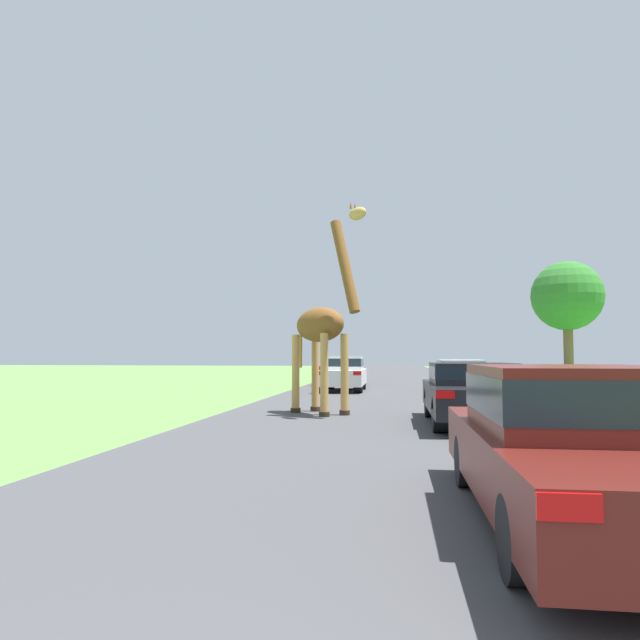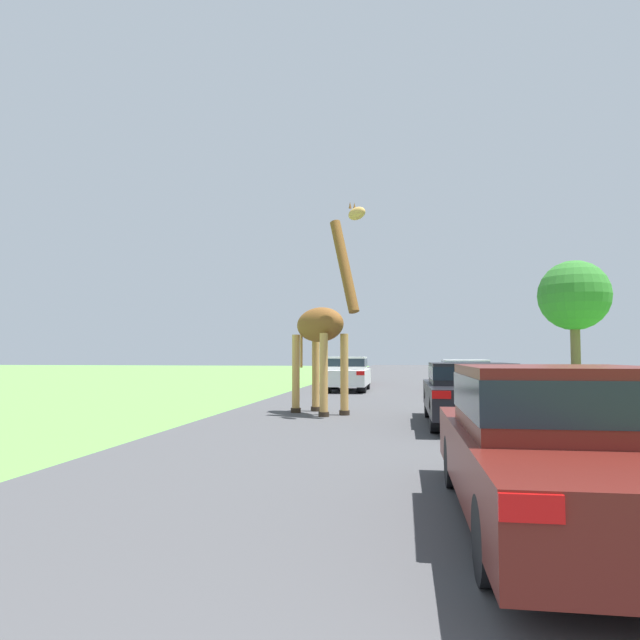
# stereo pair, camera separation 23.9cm
# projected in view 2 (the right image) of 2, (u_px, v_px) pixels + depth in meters

# --- Properties ---
(road) EXTENTS (8.39, 120.00, 0.00)m
(road) POSITION_uv_depth(u_px,v_px,m) (395.00, 384.00, 28.93)
(road) COLOR #424244
(road) RESTS_ON ground
(giraffe_near_road) EXTENTS (2.20, 2.26, 5.12)m
(giraffe_near_road) POSITION_uv_depth(u_px,v_px,m) (323.00, 328.00, 14.36)
(giraffe_near_road) COLOR tan
(giraffe_near_road) RESTS_ON ground
(car_lead_maroon) EXTENTS (1.72, 4.60, 1.38)m
(car_lead_maroon) POSITION_uv_depth(u_px,v_px,m) (557.00, 441.00, 4.93)
(car_lead_maroon) COLOR #561914
(car_lead_maroon) RESTS_ON ground
(car_queue_right) EXTENTS (1.71, 4.06, 1.42)m
(car_queue_right) POSITION_uv_depth(u_px,v_px,m) (347.00, 373.00, 23.61)
(car_queue_right) COLOR silver
(car_queue_right) RESTS_ON ground
(car_queue_left) EXTENTS (1.97, 4.70, 1.30)m
(car_queue_left) POSITION_uv_depth(u_px,v_px,m) (465.00, 374.00, 23.71)
(car_queue_left) COLOR silver
(car_queue_left) RESTS_ON ground
(car_far_ahead) EXTENTS (1.83, 4.61, 1.31)m
(car_far_ahead) POSITION_uv_depth(u_px,v_px,m) (470.00, 391.00, 12.09)
(car_far_ahead) COLOR black
(car_far_ahead) RESTS_ON ground
(car_verge_right) EXTENTS (1.89, 4.37, 1.36)m
(car_verge_right) POSITION_uv_depth(u_px,v_px,m) (345.00, 370.00, 29.33)
(car_verge_right) COLOR maroon
(car_verge_right) RESTS_ON ground
(tree_centre_back) EXTENTS (3.98, 3.98, 6.88)m
(tree_centre_back) POSITION_uv_depth(u_px,v_px,m) (574.00, 296.00, 32.42)
(tree_centre_back) COLOR brown
(tree_centre_back) RESTS_ON ground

